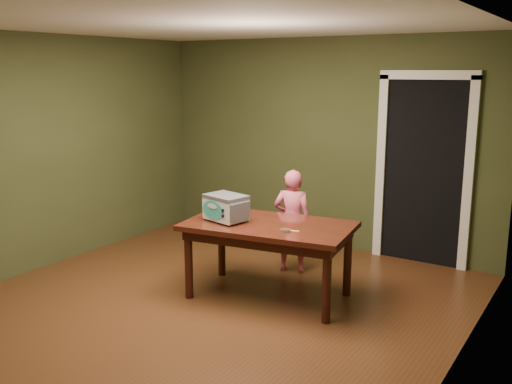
{
  "coord_description": "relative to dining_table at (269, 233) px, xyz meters",
  "views": [
    {
      "loc": [
        3.12,
        -3.92,
        2.2
      ],
      "look_at": [
        -0.02,
        1.0,
        0.95
      ],
      "focal_mm": 40.0,
      "sensor_mm": 36.0,
      "label": 1
    }
  ],
  "objects": [
    {
      "name": "spatula",
      "position": [
        0.3,
        -0.13,
        0.1
      ],
      "size": [
        0.18,
        0.08,
        0.01
      ],
      "primitive_type": "cube",
      "rotation": [
        0.0,
        0.0,
        0.31
      ],
      "color": "#DDDA60",
      "rests_on": "dining_table"
    },
    {
      "name": "doorway",
      "position": [
        0.93,
        2.15,
        0.41
      ],
      "size": [
        1.1,
        0.66,
        2.25
      ],
      "color": "black",
      "rests_on": "ground"
    },
    {
      "name": "baking_pan",
      "position": [
        0.27,
        -0.15,
        0.11
      ],
      "size": [
        0.1,
        0.1,
        0.02
      ],
      "color": "silver",
      "rests_on": "dining_table"
    },
    {
      "name": "floor",
      "position": [
        -0.37,
        -0.63,
        -0.65
      ],
      "size": [
        5.0,
        5.0,
        0.0
      ],
      "primitive_type": "plane",
      "color": "#552E18",
      "rests_on": "ground"
    },
    {
      "name": "dining_table",
      "position": [
        0.0,
        0.0,
        0.0
      ],
      "size": [
        1.72,
        1.13,
        0.75
      ],
      "rotation": [
        0.0,
        0.0,
        0.15
      ],
      "color": "black",
      "rests_on": "floor"
    },
    {
      "name": "toy_oven",
      "position": [
        -0.41,
        -0.15,
        0.24
      ],
      "size": [
        0.47,
        0.36,
        0.26
      ],
      "rotation": [
        0.0,
        0.0,
        -0.22
      ],
      "color": "#4C4F54",
      "rests_on": "dining_table"
    },
    {
      "name": "child",
      "position": [
        -0.16,
        0.77,
        -0.07
      ],
      "size": [
        0.48,
        0.38,
        1.15
      ],
      "primitive_type": "imported",
      "rotation": [
        0.0,
        0.0,
        3.43
      ],
      "color": "#EF627F",
      "rests_on": "floor"
    },
    {
      "name": "room_shell",
      "position": [
        -0.37,
        -0.63,
        1.06
      ],
      "size": [
        4.52,
        5.02,
        2.61
      ],
      "color": "#404726",
      "rests_on": "ground"
    }
  ]
}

